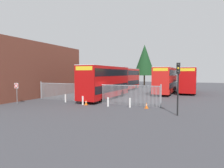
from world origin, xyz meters
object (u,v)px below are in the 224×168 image
double_decker_bus_behind_fence_left (166,79)px  bollard_center_front (83,100)px  double_decker_bus_near_gate (106,81)px  traffic_light_kerbside (178,79)px  bollard_near_right (108,102)px  speed_limit_sign_post (16,88)px  traffic_cone_by_gate (146,106)px  bollard_near_left (66,98)px  traffic_cone_mid_forecourt (86,102)px  double_decker_bus_far_back (189,79)px  double_decker_bus_behind_fence_right (126,78)px  bollard_far_right (130,103)px

double_decker_bus_behind_fence_left → bollard_center_front: 17.02m
double_decker_bus_near_gate → traffic_light_kerbside: 11.93m
bollard_near_right → speed_limit_sign_post: bearing=-164.9°
traffic_light_kerbside → bollard_center_front: bearing=172.8°
double_decker_bus_behind_fence_left → traffic_cone_by_gate: double_decker_bus_behind_fence_left is taller
bollard_center_front → traffic_light_kerbside: bearing=-7.2°
double_decker_bus_near_gate → speed_limit_sign_post: (-7.32, -7.97, -0.65)m
bollard_near_left → traffic_cone_mid_forecourt: size_ratio=1.61×
traffic_cone_by_gate → traffic_light_kerbside: 4.56m
traffic_cone_mid_forecourt → speed_limit_sign_post: speed_limit_sign_post is taller
double_decker_bus_far_back → traffic_cone_by_gate: bearing=-99.7°
bollard_near_left → bollard_center_front: 2.99m
traffic_cone_by_gate → traffic_cone_mid_forecourt: 6.54m
double_decker_bus_behind_fence_left → double_decker_bus_far_back: 4.69m
double_decker_bus_behind_fence_right → bollard_near_left: (-1.16, -17.43, -1.95)m
double_decker_bus_behind_fence_left → bollard_center_front: bearing=-112.6°
bollard_center_front → traffic_cone_mid_forecourt: bollard_center_front is taller
traffic_light_kerbside → traffic_cone_by_gate: bearing=146.5°
bollard_near_left → double_decker_bus_behind_fence_left: bearing=57.7°
double_decker_bus_behind_fence_left → bollard_near_right: size_ratio=11.38×
double_decker_bus_behind_fence_left → bollard_far_right: double_decker_bus_behind_fence_left is taller
bollard_far_right → traffic_cone_by_gate: bollard_far_right is taller
bollard_near_right → traffic_light_kerbside: (7.01, -1.49, 2.51)m
double_decker_bus_behind_fence_left → bollard_center_front: (-6.50, -15.61, -1.95)m
double_decker_bus_behind_fence_left → bollard_near_right: double_decker_bus_behind_fence_left is taller
speed_limit_sign_post → traffic_light_kerbside: size_ratio=0.56×
bollard_far_right → traffic_light_kerbside: size_ratio=0.22×
double_decker_bus_behind_fence_right → speed_limit_sign_post: (-5.44, -20.66, -0.65)m
double_decker_bus_behind_fence_right → traffic_cone_by_gate: bearing=-63.6°
bollard_near_left → traffic_cone_by_gate: 9.80m
double_decker_bus_behind_fence_right → traffic_cone_by_gate: size_ratio=18.32×
double_decker_bus_behind_fence_left → traffic_cone_mid_forecourt: double_decker_bus_behind_fence_left is taller
double_decker_bus_far_back → bollard_near_left: size_ratio=11.38×
double_decker_bus_behind_fence_right → traffic_light_kerbside: bearing=-58.9°
bollard_near_left → speed_limit_sign_post: (-4.29, -3.23, 1.30)m
traffic_cone_mid_forecourt → traffic_light_kerbside: (9.57, -1.29, 2.70)m
double_decker_bus_behind_fence_right → speed_limit_sign_post: size_ratio=4.50×
traffic_cone_by_gate → double_decker_bus_near_gate: bearing=145.3°
double_decker_bus_behind_fence_right → traffic_light_kerbside: double_decker_bus_behind_fence_right is taller
bollard_near_left → traffic_cone_mid_forecourt: bollard_near_left is taller
traffic_cone_mid_forecourt → traffic_light_kerbside: size_ratio=0.14×
double_decker_bus_behind_fence_right → bollard_far_right: double_decker_bus_behind_fence_right is taller
speed_limit_sign_post → double_decker_bus_near_gate: bearing=47.4°
double_decker_bus_behind_fence_left → bollard_far_right: 15.17m
double_decker_bus_far_back → speed_limit_sign_post: bearing=-128.9°
bollard_center_front → bollard_far_right: bearing=6.8°
speed_limit_sign_post → traffic_cone_mid_forecourt: bearing=18.5°
double_decker_bus_behind_fence_left → traffic_cone_mid_forecourt: 16.88m
bollard_near_left → speed_limit_sign_post: size_ratio=0.40×
double_decker_bus_behind_fence_right → bollard_near_left: size_ratio=11.38×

